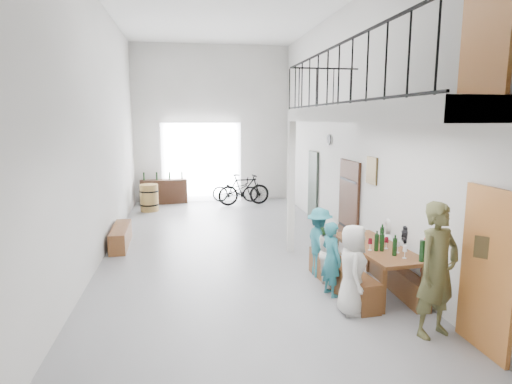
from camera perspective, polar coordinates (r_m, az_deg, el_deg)
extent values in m
plane|color=gray|center=(9.91, -3.42, -7.45)|extent=(12.00, 12.00, 0.00)
plane|color=silver|center=(15.46, -5.88, 8.99)|extent=(5.50, 0.00, 5.50)
plane|color=silver|center=(3.57, 6.36, 7.05)|extent=(5.50, 0.00, 5.50)
plane|color=silver|center=(9.60, -20.32, 8.09)|extent=(0.00, 12.00, 12.00)
plane|color=silver|center=(10.13, 12.25, 8.52)|extent=(0.00, 12.00, 12.00)
cube|color=white|center=(15.45, -7.27, 3.95)|extent=(2.80, 0.08, 2.80)
cube|color=#AC652B|center=(6.11, 28.47, -9.26)|extent=(0.06, 0.95, 2.10)
cube|color=#372013|center=(10.02, 12.26, -1.57)|extent=(0.06, 1.10, 2.00)
cube|color=#2F3931|center=(12.62, 7.60, 0.85)|extent=(0.06, 0.80, 2.00)
cube|color=#AC652B|center=(6.26, 28.47, 19.51)|extent=(0.06, 0.90, 1.95)
cube|color=#44351B|center=(8.89, 15.18, 2.78)|extent=(0.04, 0.45, 0.55)
cylinder|color=white|center=(11.26, 9.74, 6.90)|extent=(0.04, 0.28, 0.28)
cube|color=silver|center=(6.90, 16.32, 10.02)|extent=(1.50, 5.60, 0.25)
cube|color=black|center=(6.70, 10.78, 18.67)|extent=(0.03, 5.60, 0.03)
cube|color=black|center=(6.62, 10.55, 11.57)|extent=(0.03, 5.60, 0.03)
cube|color=black|center=(9.54, 9.12, 15.96)|extent=(1.50, 0.03, 0.03)
cube|color=silver|center=(9.38, 4.71, 0.57)|extent=(0.14, 0.14, 2.88)
cube|color=brown|center=(7.61, 15.74, -7.14)|extent=(0.96, 2.05, 0.06)
cube|color=brown|center=(6.87, 16.59, -12.50)|extent=(0.07, 0.07, 0.73)
cube|color=brown|center=(7.23, 21.41, -11.66)|extent=(0.07, 0.07, 0.73)
cube|color=brown|center=(8.31, 10.61, -8.37)|extent=(0.07, 0.07, 0.73)
cube|color=brown|center=(8.60, 14.83, -7.90)|extent=(0.07, 0.07, 0.73)
cube|color=brown|center=(7.62, 11.27, -11.04)|extent=(0.53, 2.13, 0.49)
cube|color=brown|center=(7.89, 18.22, -10.81)|extent=(0.30, 1.90, 0.44)
cylinder|color=black|center=(7.70, 16.44, -5.39)|extent=(0.07, 0.07, 0.35)
cylinder|color=black|center=(7.29, 16.48, -6.24)|extent=(0.07, 0.07, 0.35)
cylinder|color=black|center=(7.76, 16.46, -5.28)|extent=(0.07, 0.07, 0.35)
cylinder|color=black|center=(7.27, 15.79, -6.23)|extent=(0.07, 0.07, 0.35)
cylinder|color=black|center=(7.11, 18.03, -6.72)|extent=(0.07, 0.07, 0.35)
cube|color=brown|center=(10.46, -17.59, -5.67)|extent=(0.40, 1.64, 0.46)
cylinder|color=olive|center=(14.13, -14.05, -0.75)|extent=(0.58, 0.58, 0.87)
cylinder|color=black|center=(14.17, -14.01, -1.61)|extent=(0.59, 0.59, 0.05)
cylinder|color=black|center=(14.09, -14.09, 0.12)|extent=(0.59, 0.59, 0.05)
cube|color=#372013|center=(15.30, -12.20, 0.05)|extent=(1.64, 0.64, 0.84)
cylinder|color=black|center=(15.22, -14.72, 2.04)|extent=(0.06, 0.06, 0.28)
cylinder|color=black|center=(15.17, -13.08, 2.08)|extent=(0.06, 0.06, 0.28)
cylinder|color=black|center=(15.22, -11.46, 2.16)|extent=(0.06, 0.06, 0.28)
cylinder|color=black|center=(15.27, -9.85, 2.24)|extent=(0.06, 0.06, 0.28)
imported|color=silver|center=(6.68, 12.74, -10.04)|extent=(0.59, 0.76, 1.37)
imported|color=#236C77|center=(7.28, 9.99, -8.77)|extent=(0.42, 0.52, 1.26)
imported|color=silver|center=(7.72, 9.97, -7.88)|extent=(0.49, 0.61, 1.21)
imported|color=#236C77|center=(8.10, 8.47, -6.66)|extent=(0.50, 0.85, 1.30)
imported|color=red|center=(7.45, 21.93, -9.50)|extent=(0.44, 0.70, 1.11)
imported|color=black|center=(8.00, 19.66, -7.98)|extent=(0.37, 1.06, 1.13)
imported|color=silver|center=(8.52, 17.56, -6.91)|extent=(0.50, 0.62, 1.10)
imported|color=brown|center=(6.29, 23.03, -9.55)|extent=(0.78, 0.63, 1.85)
imported|color=#1A451C|center=(11.08, 8.89, -4.46)|extent=(0.45, 0.39, 0.47)
imported|color=black|center=(15.29, -2.78, 0.30)|extent=(1.73, 0.89, 0.87)
imported|color=black|center=(14.67, -1.63, 0.34)|extent=(1.85, 0.71, 1.08)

